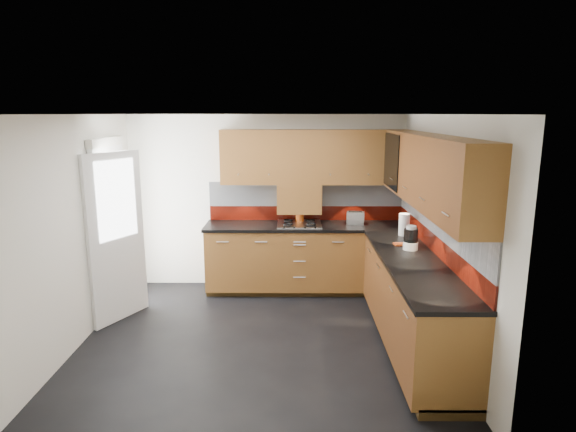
{
  "coord_description": "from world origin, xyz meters",
  "views": [
    {
      "loc": [
        0.34,
        -4.82,
        2.41
      ],
      "look_at": [
        0.3,
        0.65,
        1.24
      ],
      "focal_mm": 30.0,
      "sensor_mm": 36.0,
      "label": 1
    }
  ],
  "objects_px": {
    "food_processor": "(411,239)",
    "toaster": "(355,218)",
    "gas_hob": "(299,224)",
    "utensil_pot": "(300,216)"
  },
  "relations": [
    {
      "from": "utensil_pot",
      "to": "food_processor",
      "type": "distance_m",
      "value": 1.8
    },
    {
      "from": "food_processor",
      "to": "gas_hob",
      "type": "bearing_deg",
      "value": 135.66
    },
    {
      "from": "toaster",
      "to": "utensil_pot",
      "type": "bearing_deg",
      "value": 173.3
    },
    {
      "from": "gas_hob",
      "to": "utensil_pot",
      "type": "xyz_separation_m",
      "value": [
        0.01,
        0.17,
        0.08
      ]
    },
    {
      "from": "food_processor",
      "to": "toaster",
      "type": "bearing_deg",
      "value": 109.3
    },
    {
      "from": "gas_hob",
      "to": "toaster",
      "type": "xyz_separation_m",
      "value": [
        0.76,
        0.08,
        0.07
      ]
    },
    {
      "from": "gas_hob",
      "to": "food_processor",
      "type": "xyz_separation_m",
      "value": [
        1.2,
        -1.18,
        0.11
      ]
    },
    {
      "from": "utensil_pot",
      "to": "toaster",
      "type": "bearing_deg",
      "value": -6.7
    },
    {
      "from": "utensil_pot",
      "to": "toaster",
      "type": "height_order",
      "value": "utensil_pot"
    },
    {
      "from": "utensil_pot",
      "to": "toaster",
      "type": "distance_m",
      "value": 0.76
    }
  ]
}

